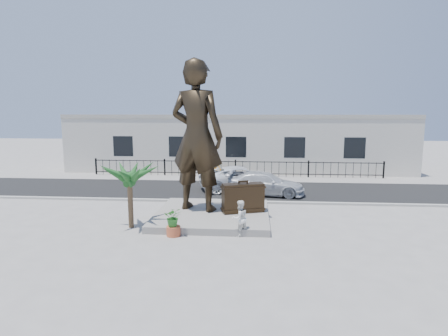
{
  "coord_description": "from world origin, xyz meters",
  "views": [
    {
      "loc": [
        1.42,
        -15.41,
        4.96
      ],
      "look_at": [
        0.0,
        2.0,
        2.3
      ],
      "focal_mm": 30.0,
      "sensor_mm": 36.0,
      "label": 1
    }
  ],
  "objects_px": {
    "tourist": "(240,218)",
    "car_white": "(241,178)",
    "statue": "(197,136)",
    "suitcase": "(243,198)"
  },
  "relations": [
    {
      "from": "tourist",
      "to": "car_white",
      "type": "relative_size",
      "value": 0.27
    },
    {
      "from": "tourist",
      "to": "car_white",
      "type": "xyz_separation_m",
      "value": [
        -0.27,
        8.96,
        0.02
      ]
    },
    {
      "from": "statue",
      "to": "tourist",
      "type": "relative_size",
      "value": 4.81
    },
    {
      "from": "suitcase",
      "to": "car_white",
      "type": "bearing_deg",
      "value": 74.36
    },
    {
      "from": "suitcase",
      "to": "car_white",
      "type": "height_order",
      "value": "suitcase"
    },
    {
      "from": "car_white",
      "to": "suitcase",
      "type": "bearing_deg",
      "value": 164.4
    },
    {
      "from": "suitcase",
      "to": "tourist",
      "type": "height_order",
      "value": "suitcase"
    },
    {
      "from": "statue",
      "to": "car_white",
      "type": "height_order",
      "value": "statue"
    },
    {
      "from": "suitcase",
      "to": "tourist",
      "type": "distance_m",
      "value": 2.53
    },
    {
      "from": "tourist",
      "to": "car_white",
      "type": "height_order",
      "value": "car_white"
    }
  ]
}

